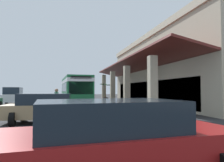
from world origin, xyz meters
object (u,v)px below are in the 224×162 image
Objects in this scene: parked_sedan_tan at (48,108)px; pedestrian at (56,100)px; potted_palm at (105,97)px; parked_sedan_red at (116,140)px; transit_bus at (75,88)px; parked_suv_white at (13,95)px.

pedestrian reaches higher than parked_sedan_tan.
potted_palm reaches higher than pedestrian.
parked_sedan_tan is at bearing -166.84° from parked_sedan_red.
transit_bus is 11.13m from pedestrian.
pedestrian is (-3.20, 0.27, 0.24)m from parked_sedan_tan.
parked_sedan_tan is 2.58× the size of pedestrian.
parked_suv_white is 2.81× the size of pedestrian.
parked_suv_white is at bearing -101.09° from transit_bus.
pedestrian is at bearing -8.77° from transit_bus.
parked_sedan_red is 0.92× the size of parked_suv_white.
potted_palm is (-15.05, 6.19, -0.26)m from pedestrian.
potted_palm is at bearing 132.26° from transit_bus.
potted_palm is (-25.63, 4.74, -0.02)m from parked_sedan_red.
parked_suv_white reaches higher than pedestrian.
transit_bus is 2.50× the size of parked_sedan_tan.
transit_bus is 2.30× the size of parked_suv_white.
transit_bus is 14.35m from parked_sedan_tan.
potted_palm is (-18.25, 6.46, -0.02)m from parked_sedan_tan.
transit_bus is at bearing 78.91° from parked_suv_white.
parked_suv_white is at bearing -156.38° from pedestrian.
parked_sedan_tan is (-7.37, -1.72, 0.00)m from parked_sedan_red.
potted_palm is (-4.08, 4.50, -1.12)m from transit_bus.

